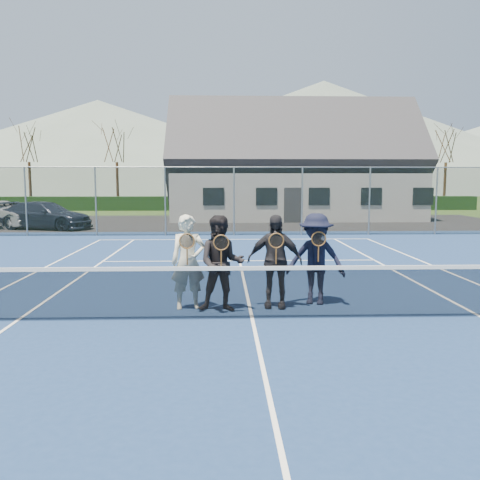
{
  "coord_description": "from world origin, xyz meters",
  "views": [
    {
      "loc": [
        -0.53,
        -8.76,
        2.49
      ],
      "look_at": [
        -0.16,
        1.5,
        1.25
      ],
      "focal_mm": 38.0,
      "sensor_mm": 36.0,
      "label": 1
    }
  ],
  "objects_px": {
    "player_a": "(188,262)",
    "player_b": "(221,264)",
    "player_d": "(316,259)",
    "clubhouse": "(292,155)",
    "car_c": "(45,215)",
    "player_c": "(275,261)",
    "tennis_net": "(252,290)"
  },
  "relations": [
    {
      "from": "player_a",
      "to": "player_b",
      "type": "relative_size",
      "value": 1.0
    },
    {
      "from": "player_d",
      "to": "clubhouse",
      "type": "bearing_deg",
      "value": 83.33
    },
    {
      "from": "car_c",
      "to": "player_b",
      "type": "height_order",
      "value": "player_b"
    },
    {
      "from": "car_c",
      "to": "clubhouse",
      "type": "height_order",
      "value": "clubhouse"
    },
    {
      "from": "player_a",
      "to": "player_c",
      "type": "height_order",
      "value": "same"
    },
    {
      "from": "car_c",
      "to": "clubhouse",
      "type": "bearing_deg",
      "value": -45.69
    },
    {
      "from": "clubhouse",
      "to": "player_a",
      "type": "relative_size",
      "value": 8.67
    },
    {
      "from": "tennis_net",
      "to": "player_a",
      "type": "height_order",
      "value": "player_a"
    },
    {
      "from": "player_b",
      "to": "car_c",
      "type": "bearing_deg",
      "value": 118.44
    },
    {
      "from": "player_a",
      "to": "player_d",
      "type": "xyz_separation_m",
      "value": [
        2.49,
        0.28,
        -0.0
      ]
    },
    {
      "from": "player_a",
      "to": "player_b",
      "type": "height_order",
      "value": "same"
    },
    {
      "from": "player_b",
      "to": "player_c",
      "type": "relative_size",
      "value": 1.0
    },
    {
      "from": "player_a",
      "to": "tennis_net",
      "type": "bearing_deg",
      "value": -33.74
    },
    {
      "from": "clubhouse",
      "to": "player_a",
      "type": "height_order",
      "value": "clubhouse"
    },
    {
      "from": "car_c",
      "to": "player_b",
      "type": "relative_size",
      "value": 2.63
    },
    {
      "from": "car_c",
      "to": "player_d",
      "type": "height_order",
      "value": "player_d"
    },
    {
      "from": "car_c",
      "to": "player_b",
      "type": "xyz_separation_m",
      "value": [
        8.76,
        -16.17,
        0.23
      ]
    },
    {
      "from": "tennis_net",
      "to": "player_d",
      "type": "distance_m",
      "value": 1.74
    },
    {
      "from": "clubhouse",
      "to": "player_d",
      "type": "bearing_deg",
      "value": -96.67
    },
    {
      "from": "tennis_net",
      "to": "clubhouse",
      "type": "distance_m",
      "value": 24.57
    },
    {
      "from": "player_b",
      "to": "player_c",
      "type": "distance_m",
      "value": 1.05
    },
    {
      "from": "car_c",
      "to": "tennis_net",
      "type": "distance_m",
      "value": 19.15
    },
    {
      "from": "car_c",
      "to": "tennis_net",
      "type": "xyz_separation_m",
      "value": [
        9.3,
        -16.74,
        -0.15
      ]
    },
    {
      "from": "player_b",
      "to": "player_c",
      "type": "height_order",
      "value": "same"
    },
    {
      "from": "car_c",
      "to": "player_a",
      "type": "height_order",
      "value": "player_a"
    },
    {
      "from": "player_b",
      "to": "tennis_net",
      "type": "bearing_deg",
      "value": -46.09
    },
    {
      "from": "player_d",
      "to": "player_a",
      "type": "bearing_deg",
      "value": -173.58
    },
    {
      "from": "tennis_net",
      "to": "player_d",
      "type": "xyz_separation_m",
      "value": [
        1.32,
        1.06,
        0.38
      ]
    },
    {
      "from": "player_c",
      "to": "player_d",
      "type": "bearing_deg",
      "value": 16.19
    },
    {
      "from": "player_b",
      "to": "player_d",
      "type": "bearing_deg",
      "value": 15.03
    },
    {
      "from": "tennis_net",
      "to": "player_c",
      "type": "bearing_deg",
      "value": 59.79
    },
    {
      "from": "tennis_net",
      "to": "player_a",
      "type": "relative_size",
      "value": 6.49
    }
  ]
}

